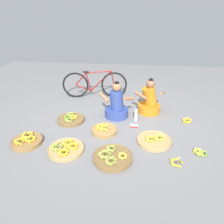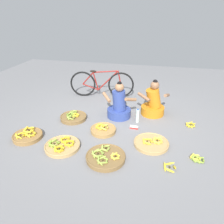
# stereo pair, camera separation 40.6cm
# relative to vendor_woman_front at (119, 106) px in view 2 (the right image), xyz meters

# --- Properties ---
(ground_plane) EXTENTS (10.00, 10.00, 0.00)m
(ground_plane) POSITION_rel_vendor_woman_front_xyz_m (-0.05, -0.30, -0.26)
(ground_plane) COLOR slate
(vendor_woman_front) EXTENTS (0.76, 0.52, 0.82)m
(vendor_woman_front) POSITION_rel_vendor_woman_front_xyz_m (0.00, 0.00, 0.00)
(vendor_woman_front) COLOR #334793
(vendor_woman_front) RESTS_ON ground
(vendor_woman_behind) EXTENTS (0.70, 0.55, 0.81)m
(vendor_woman_behind) POSITION_rel_vendor_woman_front_xyz_m (0.72, 0.29, -0.00)
(vendor_woman_behind) COLOR orange
(vendor_woman_behind) RESTS_ON ground
(bicycle_leaning) EXTENTS (1.69, 0.28, 0.73)m
(bicycle_leaning) POSITION_rel_vendor_woman_front_xyz_m (-0.68, 1.04, 0.10)
(bicycle_leaning) COLOR black
(bicycle_leaning) RESTS_ON ground
(banana_basket_front_left) EXTENTS (0.62, 0.62, 0.14)m
(banana_basket_front_left) POSITION_rel_vendor_woman_front_xyz_m (0.77, -0.93, -0.22)
(banana_basket_front_left) COLOR tan
(banana_basket_front_left) RESTS_ON ground
(banana_basket_front_right) EXTENTS (0.50, 0.50, 0.15)m
(banana_basket_front_right) POSITION_rel_vendor_woman_front_xyz_m (-0.18, -0.70, -0.21)
(banana_basket_front_right) COLOR #A87F47
(banana_basket_front_right) RESTS_ON ground
(banana_basket_back_center) EXTENTS (0.61, 0.61, 0.14)m
(banana_basket_back_center) POSITION_rel_vendor_woman_front_xyz_m (-0.74, -1.36, -0.22)
(banana_basket_back_center) COLOR tan
(banana_basket_back_center) RESTS_ON ground
(banana_basket_near_vendor) EXTENTS (0.57, 0.57, 0.15)m
(banana_basket_near_vendor) POSITION_rel_vendor_woman_front_xyz_m (-0.94, -0.34, -0.21)
(banana_basket_near_vendor) COLOR brown
(banana_basket_near_vendor) RESTS_ON ground
(banana_basket_near_bicycle) EXTENTS (0.64, 0.64, 0.15)m
(banana_basket_near_bicycle) POSITION_rel_vendor_woman_front_xyz_m (0.07, -1.48, -0.21)
(banana_basket_near_bicycle) COLOR brown
(banana_basket_near_bicycle) RESTS_ON ground
(banana_basket_front_center) EXTENTS (0.54, 0.54, 0.15)m
(banana_basket_front_center) POSITION_rel_vendor_woman_front_xyz_m (-1.49, -1.22, -0.21)
(banana_basket_front_center) COLOR olive
(banana_basket_front_center) RESTS_ON ground
(loose_bananas_mid_right) EXTENTS (0.21, 0.22, 0.09)m
(loose_bananas_mid_right) POSITION_rel_vendor_woman_front_xyz_m (1.51, -0.09, -0.23)
(loose_bananas_mid_right) COLOR yellow
(loose_bananas_mid_right) RESTS_ON ground
(loose_bananas_back_right) EXTENTS (0.20, 0.19, 0.09)m
(loose_bananas_back_right) POSITION_rel_vendor_woman_front_xyz_m (1.07, -1.48, -0.23)
(loose_bananas_back_right) COLOR yellow
(loose_bananas_back_right) RESTS_ON ground
(loose_bananas_back_left) EXTENTS (0.24, 0.23, 0.08)m
(loose_bananas_back_left) POSITION_rel_vendor_woman_front_xyz_m (1.50, -1.18, -0.24)
(loose_bananas_back_left) COLOR #8CAD38
(loose_bananas_back_left) RESTS_ON ground
(water_bottle) EXTENTS (0.07, 0.07, 0.31)m
(water_bottle) POSITION_rel_vendor_woman_front_xyz_m (0.43, -0.16, -0.12)
(water_bottle) COLOR silver
(water_bottle) RESTS_ON ground
(packet_carton_stack) EXTENTS (0.16, 0.06, 0.06)m
(packet_carton_stack) POSITION_rel_vendor_woman_front_xyz_m (0.39, -0.44, -0.23)
(packet_carton_stack) COLOR red
(packet_carton_stack) RESTS_ON ground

